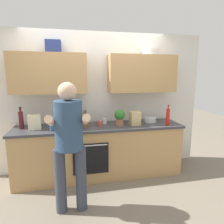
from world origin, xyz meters
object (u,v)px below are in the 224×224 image
(bottle_juice, at_px, (68,122))
(potted_herb, at_px, (120,117))
(bottle_wine, at_px, (21,120))
(bottle_water, at_px, (78,122))
(bottle_vinegar, at_px, (59,123))
(mixing_bowl, at_px, (150,120))
(grocery_bag_bread, at_px, (135,118))
(bottle_syrup, at_px, (80,117))
(cup_coffee, at_px, (105,121))
(bottle_soy, at_px, (61,120))
(grocery_bag_rice, at_px, (35,122))
(knife_block, at_px, (85,120))
(cup_ceramic, at_px, (100,123))
(cup_tea, at_px, (52,128))
(person_standing, at_px, (69,138))

(bottle_juice, bearing_deg, potted_herb, 1.52)
(bottle_wine, relative_size, bottle_water, 1.37)
(bottle_wine, bearing_deg, bottle_juice, -12.21)
(bottle_vinegar, xyz_separation_m, mixing_bowl, (1.61, 0.28, -0.08))
(grocery_bag_bread, bearing_deg, bottle_syrup, 168.13)
(bottle_wine, distance_m, bottle_vinegar, 0.65)
(bottle_water, height_order, potted_herb, potted_herb)
(bottle_juice, bearing_deg, bottle_wine, 167.79)
(cup_coffee, height_order, mixing_bowl, cup_coffee)
(bottle_soy, relative_size, grocery_bag_rice, 1.06)
(bottle_wine, distance_m, knife_block, 1.01)
(knife_block, bearing_deg, cup_coffee, 21.15)
(bottle_soy, bearing_deg, cup_coffee, 0.07)
(bottle_soy, distance_m, cup_ceramic, 0.66)
(cup_tea, xyz_separation_m, potted_herb, (1.10, 0.08, 0.12))
(cup_coffee, xyz_separation_m, knife_block, (-0.35, -0.14, 0.06))
(mixing_bowl, height_order, grocery_bag_bread, grocery_bag_bread)
(bottle_wine, relative_size, bottle_syrup, 1.06)
(grocery_bag_rice, bearing_deg, bottle_soy, 17.48)
(person_standing, height_order, bottle_juice, person_standing)
(bottle_wine, bearing_deg, bottle_water, -12.51)
(knife_block, bearing_deg, grocery_bag_bread, -2.91)
(bottle_wine, height_order, grocery_bag_rice, bottle_wine)
(bottle_wine, distance_m, cup_ceramic, 1.26)
(bottle_vinegar, xyz_separation_m, grocery_bag_rice, (-0.38, 0.18, -0.01))
(bottle_wine, height_order, mixing_bowl, bottle_wine)
(knife_block, bearing_deg, bottle_water, -136.53)
(bottle_vinegar, xyz_separation_m, cup_ceramic, (0.66, 0.18, -0.08))
(bottle_wine, height_order, knife_block, bottle_wine)
(bottle_juice, bearing_deg, grocery_bag_bread, 1.70)
(knife_block, bearing_deg, bottle_syrup, 119.09)
(potted_herb, relative_size, grocery_bag_rice, 1.21)
(person_standing, bearing_deg, bottle_vinegar, 103.21)
(bottle_soy, height_order, bottle_wine, bottle_wine)
(grocery_bag_rice, bearing_deg, person_standing, -57.35)
(mixing_bowl, bearing_deg, cup_ceramic, -173.95)
(bottle_vinegar, xyz_separation_m, grocery_bag_bread, (1.26, 0.13, -0.01))
(bottle_water, height_order, grocery_bag_bread, bottle_water)
(bottle_vinegar, relative_size, bottle_syrup, 0.86)
(bottle_wine, xyz_separation_m, knife_block, (1.01, -0.08, -0.04))
(bottle_water, height_order, knife_block, knife_block)
(person_standing, xyz_separation_m, bottle_wine, (-0.75, 0.92, 0.07))
(bottle_soy, bearing_deg, cup_ceramic, -11.26)
(bottle_syrup, xyz_separation_m, grocery_bag_bread, (0.94, -0.20, -0.02))
(grocery_bag_bread, xyz_separation_m, grocery_bag_rice, (-1.65, 0.05, 0.00))
(person_standing, relative_size, mixing_bowl, 7.65)
(bottle_juice, distance_m, knife_block, 0.28)
(bottle_syrup, bearing_deg, potted_herb, -17.41)
(bottle_wine, bearing_deg, potted_herb, -4.93)
(person_standing, distance_m, potted_herb, 1.14)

